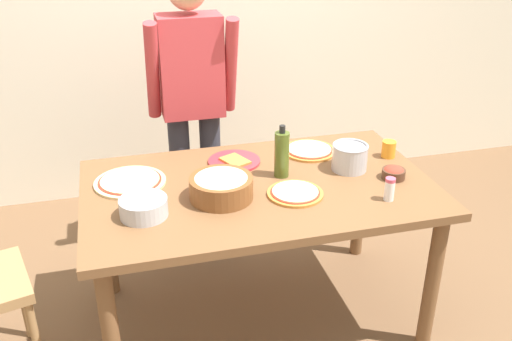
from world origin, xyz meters
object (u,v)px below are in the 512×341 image
at_px(plate_with_slice, 234,161).
at_px(salt_shaker, 390,189).
at_px(pizza_second_cooked, 309,150).
at_px(steel_pot, 350,157).
at_px(cup_orange, 389,149).
at_px(small_sauce_bowl, 394,173).
at_px(person_cook, 193,99).
at_px(popcorn_bowl, 221,186).
at_px(mixing_bowl_steel, 144,207).
at_px(olive_oil_bottle, 282,154).
at_px(pizza_cooked_on_tray, 295,193).
at_px(dining_table, 259,202).
at_px(pizza_raw_on_board, 130,182).

bearing_deg(plate_with_slice, salt_shaker, -43.76).
xyz_separation_m(pizza_second_cooked, steel_pot, (0.12, -0.24, 0.06)).
bearing_deg(cup_orange, small_sauce_bowl, -111.02).
bearing_deg(person_cook, salt_shaker, -56.35).
height_order(popcorn_bowl, mixing_bowl_steel, popcorn_bowl).
xyz_separation_m(popcorn_bowl, steel_pot, (0.66, 0.13, 0.00)).
height_order(plate_with_slice, olive_oil_bottle, olive_oil_bottle).
bearing_deg(steel_pot, cup_orange, 18.30).
height_order(pizza_cooked_on_tray, steel_pot, steel_pot).
xyz_separation_m(person_cook, plate_with_slice, (0.12, -0.49, -0.17)).
relative_size(dining_table, pizza_cooked_on_tray, 6.37).
bearing_deg(small_sauce_bowl, pizza_second_cooked, 126.16).
relative_size(pizza_second_cooked, steel_pot, 1.59).
bearing_deg(popcorn_bowl, steel_pot, 10.78).
bearing_deg(pizza_second_cooked, pizza_cooked_on_tray, -117.17).
relative_size(pizza_second_cooked, salt_shaker, 2.60).
distance_m(dining_table, pizza_raw_on_board, 0.60).
xyz_separation_m(popcorn_bowl, small_sauce_bowl, (0.82, -0.02, -0.03)).
relative_size(steel_pot, cup_orange, 2.04).
height_order(plate_with_slice, cup_orange, cup_orange).
height_order(steel_pot, salt_shaker, steel_pot).
xyz_separation_m(dining_table, plate_with_slice, (-0.06, 0.26, 0.10)).
bearing_deg(dining_table, person_cook, 103.25).
height_order(plate_with_slice, salt_shaker, salt_shaker).
relative_size(plate_with_slice, salt_shaker, 2.45).
relative_size(olive_oil_bottle, salt_shaker, 2.42).
height_order(cup_orange, salt_shaker, salt_shaker).
height_order(pizza_second_cooked, mixing_bowl_steel, mixing_bowl_steel).
height_order(pizza_raw_on_board, popcorn_bowl, popcorn_bowl).
bearing_deg(person_cook, cup_orange, -34.99).
distance_m(popcorn_bowl, olive_oil_bottle, 0.35).
xyz_separation_m(pizza_raw_on_board, pizza_second_cooked, (0.92, 0.12, 0.00)).
xyz_separation_m(mixing_bowl_steel, small_sauce_bowl, (1.16, 0.05, -0.01)).
relative_size(pizza_second_cooked, olive_oil_bottle, 1.08).
bearing_deg(cup_orange, steel_pot, -161.70).
distance_m(dining_table, small_sauce_bowl, 0.65).
distance_m(person_cook, pizza_cooked_on_tray, 0.96).
height_order(pizza_raw_on_board, pizza_second_cooked, same).
relative_size(pizza_second_cooked, plate_with_slice, 1.06).
bearing_deg(dining_table, olive_oil_bottle, 26.57).
distance_m(person_cook, pizza_second_cooked, 0.72).
relative_size(person_cook, pizza_cooked_on_tray, 6.45).
bearing_deg(dining_table, small_sauce_bowl, -8.58).
bearing_deg(mixing_bowl_steel, salt_shaker, -7.40).
bearing_deg(pizza_raw_on_board, dining_table, -16.32).
distance_m(popcorn_bowl, mixing_bowl_steel, 0.35).
relative_size(pizza_second_cooked, mixing_bowl_steel, 1.38).
bearing_deg(person_cook, plate_with_slice, -76.03).
bearing_deg(pizza_cooked_on_tray, dining_table, 134.68).
bearing_deg(cup_orange, salt_shaker, -116.37).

